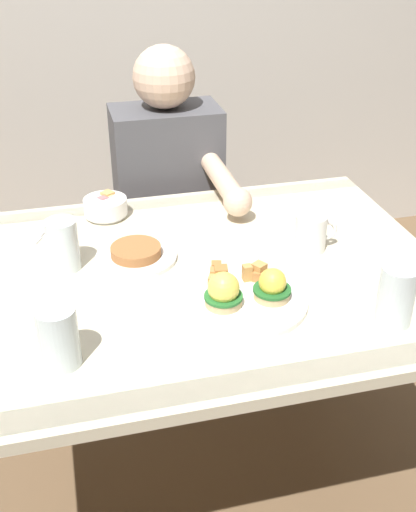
{
  "coord_description": "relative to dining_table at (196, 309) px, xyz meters",
  "views": [
    {
      "loc": [
        -0.28,
        -1.24,
        1.52
      ],
      "look_at": [
        0.03,
        0.0,
        0.78
      ],
      "focal_mm": 43.75,
      "sensor_mm": 36.0,
      "label": 1
    }
  ],
  "objects": [
    {
      "name": "ground_plane",
      "position": [
        0.0,
        0.0,
        -0.63
      ],
      "size": [
        6.0,
        6.0,
        0.0
      ],
      "primitive_type": "plane",
      "color": "brown"
    },
    {
      "name": "dining_table",
      "position": [
        0.0,
        0.0,
        0.0
      ],
      "size": [
        1.2,
        0.9,
        0.74
      ],
      "color": "beige",
      "rests_on": "ground_plane"
    },
    {
      "name": "eggs_benedict_plate",
      "position": [
        0.08,
        -0.15,
        0.13
      ],
      "size": [
        0.27,
        0.27,
        0.09
      ],
      "color": "white",
      "rests_on": "dining_table"
    },
    {
      "name": "fruit_bowl",
      "position": [
        -0.17,
        0.35,
        0.14
      ],
      "size": [
        0.12,
        0.12,
        0.06
      ],
      "color": "white",
      "rests_on": "dining_table"
    },
    {
      "name": "coffee_mug",
      "position": [
        0.31,
        0.04,
        0.16
      ],
      "size": [
        0.11,
        0.08,
        0.09
      ],
      "color": "white",
      "rests_on": "dining_table"
    },
    {
      "name": "fork",
      "position": [
        -0.35,
        0.3,
        0.11
      ],
      "size": [
        0.09,
        0.15,
        0.0
      ],
      "color": "silver",
      "rests_on": "dining_table"
    },
    {
      "name": "water_glass_near",
      "position": [
        -0.32,
        -0.26,
        0.16
      ],
      "size": [
        0.08,
        0.08,
        0.13
      ],
      "color": "silver",
      "rests_on": "dining_table"
    },
    {
      "name": "water_glass_far",
      "position": [
        0.36,
        -0.29,
        0.16
      ],
      "size": [
        0.08,
        0.08,
        0.13
      ],
      "color": "silver",
      "rests_on": "dining_table"
    },
    {
      "name": "water_glass_extra",
      "position": [
        -0.3,
        0.1,
        0.16
      ],
      "size": [
        0.08,
        0.08,
        0.13
      ],
      "color": "silver",
      "rests_on": "dining_table"
    },
    {
      "name": "side_plate",
      "position": [
        -0.13,
        0.09,
        0.12
      ],
      "size": [
        0.2,
        0.2,
        0.04
      ],
      "color": "white",
      "rests_on": "dining_table"
    },
    {
      "name": "diner_person",
      "position": [
        0.06,
        0.6,
        0.02
      ],
      "size": [
        0.34,
        0.54,
        1.14
      ],
      "color": "#33333D",
      "rests_on": "ground_plane"
    }
  ]
}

